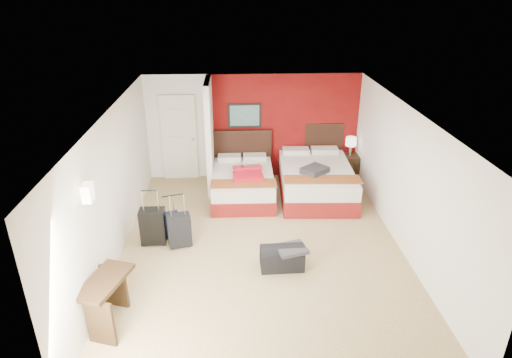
{
  "coord_description": "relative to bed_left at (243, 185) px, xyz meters",
  "views": [
    {
      "loc": [
        -0.45,
        -6.77,
        4.43
      ],
      "look_at": [
        -0.06,
        0.8,
        1.0
      ],
      "focal_mm": 30.94,
      "sensor_mm": 36.0,
      "label": 1
    }
  ],
  "objects": [
    {
      "name": "ground",
      "position": [
        0.28,
        -2.07,
        -0.29
      ],
      "size": [
        6.5,
        6.5,
        0.0
      ],
      "primitive_type": "plane",
      "color": "tan",
      "rests_on": "ground"
    },
    {
      "name": "suitcase_charcoal",
      "position": [
        -1.2,
        -1.95,
        0.01
      ],
      "size": [
        0.46,
        0.35,
        0.6
      ],
      "primitive_type": "cube",
      "rotation": [
        0.0,
        0.0,
        0.26
      ],
      "color": "black",
      "rests_on": "ground"
    },
    {
      "name": "entry_door",
      "position": [
        -1.47,
        1.13,
        0.74
      ],
      "size": [
        0.82,
        0.06,
        2.05
      ],
      "primitive_type": "cube",
      "color": "silver",
      "rests_on": "ground"
    },
    {
      "name": "suitcase_black",
      "position": [
        -1.68,
        -1.84,
        0.05
      ],
      "size": [
        0.45,
        0.28,
        0.67
      ],
      "primitive_type": "cube",
      "rotation": [
        0.0,
        0.0,
        0.0
      ],
      "color": "black",
      "rests_on": "ground"
    },
    {
      "name": "room_walls",
      "position": [
        -1.12,
        -0.65,
        0.97
      ],
      "size": [
        5.02,
        6.52,
        2.5
      ],
      "color": "white",
      "rests_on": "ground"
    },
    {
      "name": "table_lamp",
      "position": [
        2.57,
        0.82,
        0.55
      ],
      "size": [
        0.26,
        0.26,
        0.45
      ],
      "primitive_type": "cylinder",
      "rotation": [
        0.0,
        0.0,
        0.05
      ],
      "color": "white",
      "rests_on": "nightstand"
    },
    {
      "name": "red_accent_panel",
      "position": [
        1.03,
        1.16,
        0.96
      ],
      "size": [
        3.5,
        0.04,
        2.5
      ],
      "primitive_type": "cube",
      "color": "maroon",
      "rests_on": "ground"
    },
    {
      "name": "suitcase_navy",
      "position": [
        -1.41,
        -1.66,
        -0.05
      ],
      "size": [
        0.39,
        0.3,
        0.48
      ],
      "primitive_type": "cube",
      "rotation": [
        0.0,
        0.0,
        0.29
      ],
      "color": "black",
      "rests_on": "ground"
    },
    {
      "name": "red_suitcase_open",
      "position": [
        0.1,
        -0.1,
        0.34
      ],
      "size": [
        0.7,
        0.92,
        0.11
      ],
      "primitive_type": "cube",
      "rotation": [
        0.0,
        0.0,
        0.09
      ],
      "color": "red",
      "rests_on": "bed_left"
    },
    {
      "name": "jacket_draped",
      "position": [
        0.73,
        -2.75,
        0.11
      ],
      "size": [
        0.56,
        0.51,
        0.06
      ],
      "primitive_type": "cube",
      "rotation": [
        0.0,
        0.0,
        0.28
      ],
      "color": "#36353A",
      "rests_on": "duffel_bag"
    },
    {
      "name": "bed_left",
      "position": [
        0.0,
        0.0,
        0.0
      ],
      "size": [
        1.37,
        1.93,
        0.58
      ],
      "primitive_type": "cube",
      "rotation": [
        0.0,
        0.0,
        -0.01
      ],
      "color": "silver",
      "rests_on": "ground"
    },
    {
      "name": "bed_right",
      "position": [
        1.62,
        0.01,
        0.05
      ],
      "size": [
        1.66,
        2.3,
        0.67
      ],
      "primitive_type": "cube",
      "rotation": [
        0.0,
        0.0,
        -0.05
      ],
      "color": "white",
      "rests_on": "ground"
    },
    {
      "name": "nightstand",
      "position": [
        2.57,
        0.82,
        0.02
      ],
      "size": [
        0.44,
        0.44,
        0.62
      ],
      "primitive_type": "cube",
      "rotation": [
        0.0,
        0.0,
        0.0
      ],
      "color": "black",
      "rests_on": "ground"
    },
    {
      "name": "partition_wall",
      "position": [
        -0.72,
        0.54,
        0.96
      ],
      "size": [
        0.12,
        1.2,
        2.5
      ],
      "primitive_type": "cube",
      "color": "silver",
      "rests_on": "ground"
    },
    {
      "name": "desk",
      "position": [
        -1.97,
        -3.89,
        0.09
      ],
      "size": [
        0.7,
        0.99,
        0.75
      ],
      "primitive_type": "cube",
      "rotation": [
        0.0,
        0.0,
        -0.31
      ],
      "color": "#311F10",
      "rests_on": "ground"
    },
    {
      "name": "jacket_bundle",
      "position": [
        1.52,
        -0.29,
        0.44
      ],
      "size": [
        0.67,
        0.66,
        0.13
      ],
      "primitive_type": "cube",
      "rotation": [
        0.0,
        0.0,
        0.72
      ],
      "color": "#343539",
      "rests_on": "bed_right"
    },
    {
      "name": "duffel_bag",
      "position": [
        0.58,
        -2.7,
        -0.1
      ],
      "size": [
        0.73,
        0.4,
        0.37
      ],
      "primitive_type": "cube",
      "rotation": [
        0.0,
        0.0,
        0.03
      ],
      "color": "black",
      "rests_on": "ground"
    }
  ]
}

